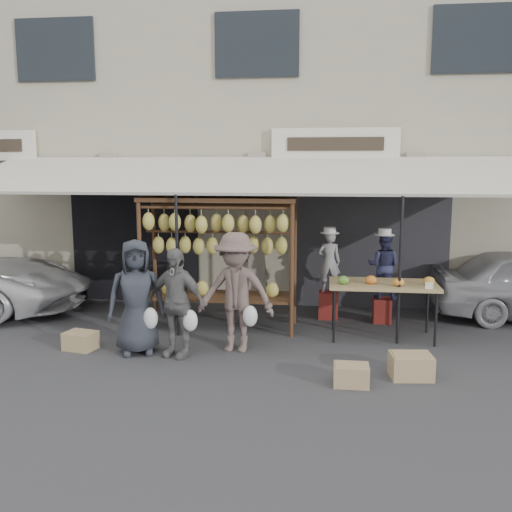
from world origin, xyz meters
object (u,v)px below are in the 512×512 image
at_px(vendor_right, 384,266).
at_px(customer_mid, 176,303).
at_px(produce_table, 383,286).
at_px(crate_near_b, 411,366).
at_px(vendor_left, 329,262).
at_px(crate_near_a, 351,375).
at_px(customer_right, 236,292).
at_px(crate_far, 81,341).
at_px(banana_rack, 218,237).
at_px(customer_left, 136,297).

xyz_separation_m(vendor_right, customer_mid, (-3.14, -2.20, -0.22)).
xyz_separation_m(produce_table, crate_near_b, (0.22, -1.73, -0.70)).
distance_m(vendor_left, crate_near_a, 3.34).
bearing_deg(crate_near_b, crate_near_a, -155.86).
bearing_deg(customer_right, vendor_right, 44.75).
distance_m(crate_near_a, crate_far, 4.11).
relative_size(banana_rack, customer_mid, 1.63).
distance_m(produce_table, vendor_right, 0.97).
distance_m(banana_rack, vendor_left, 2.12).
height_order(vendor_right, crate_near_a, vendor_right).
bearing_deg(crate_near_b, crate_far, 173.14).
bearing_deg(crate_near_a, banana_rack, 132.88).
relative_size(customer_mid, crate_far, 3.53).
xyz_separation_m(vendor_right, customer_right, (-2.32, -1.86, -0.12)).
bearing_deg(produce_table, customer_right, -157.99).
distance_m(produce_table, vendor_left, 1.43).
bearing_deg(customer_right, banana_rack, 118.87).
distance_m(customer_left, crate_near_b, 3.97).
bearing_deg(banana_rack, produce_table, -4.64).
bearing_deg(crate_near_a, crate_near_b, 24.14).
xyz_separation_m(crate_near_b, crate_far, (-4.79, 0.58, -0.02)).
distance_m(banana_rack, crate_near_b, 3.78).
relative_size(banana_rack, customer_left, 1.53).
bearing_deg(banana_rack, customer_right, -67.14).
xyz_separation_m(vendor_right, crate_near_b, (0.13, -2.69, -0.86)).
relative_size(customer_left, crate_near_b, 3.21).
height_order(produce_table, crate_near_a, produce_table).
distance_m(produce_table, crate_far, 4.77).
distance_m(customer_left, customer_right, 1.46).
bearing_deg(crate_far, crate_near_b, -6.86).
bearing_deg(crate_far, vendor_right, 24.37).
bearing_deg(customer_mid, crate_near_a, -1.59).
relative_size(produce_table, customer_left, 1.00).
bearing_deg(customer_right, crate_far, -167.89).
relative_size(banana_rack, customer_right, 1.45).
relative_size(customer_right, crate_far, 3.97).
xyz_separation_m(customer_mid, crate_far, (-1.52, 0.09, -0.66)).
relative_size(produce_table, crate_near_a, 3.85).
bearing_deg(crate_far, produce_table, 14.14).
bearing_deg(customer_mid, customer_right, 39.63).
bearing_deg(customer_mid, crate_near_b, 8.56).
relative_size(banana_rack, crate_near_a, 5.89).
xyz_separation_m(banana_rack, customer_right, (0.47, -1.12, -0.68)).
xyz_separation_m(vendor_left, crate_near_a, (0.29, -3.21, -0.91)).
bearing_deg(customer_right, crate_near_b, -12.66).
distance_m(vendor_right, customer_mid, 3.84).
bearing_deg(produce_table, vendor_right, 84.86).
relative_size(customer_left, customer_mid, 1.07).
bearing_deg(vendor_right, crate_near_b, 107.86).
bearing_deg(customer_mid, customer_left, -167.64).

